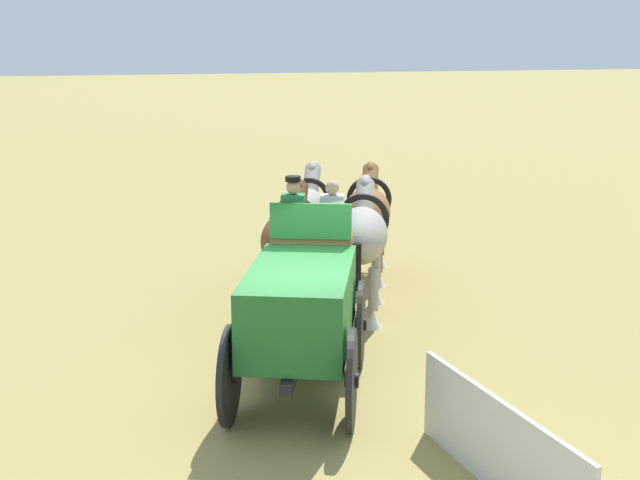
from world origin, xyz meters
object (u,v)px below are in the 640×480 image
(draft_horse_rear_off, at_px, (361,237))
(draft_horse_lead_near, at_px, (306,212))
(draft_horse_lead_off, at_px, (367,213))
(show_wagon, at_px, (302,304))
(draft_horse_rear_near, at_px, (290,239))

(draft_horse_rear_off, height_order, draft_horse_lead_near, draft_horse_rear_off)
(draft_horse_lead_off, bearing_deg, show_wagon, 152.25)
(draft_horse_rear_near, bearing_deg, draft_horse_lead_off, -48.28)
(draft_horse_lead_near, bearing_deg, draft_horse_lead_off, -112.42)
(show_wagon, relative_size, draft_horse_rear_near, 1.90)
(show_wagon, bearing_deg, draft_horse_rear_near, -11.35)
(draft_horse_lead_near, bearing_deg, draft_horse_rear_off, -175.30)
(show_wagon, relative_size, draft_horse_lead_off, 1.89)
(draft_horse_rear_near, height_order, draft_horse_lead_near, draft_horse_rear_near)
(show_wagon, bearing_deg, draft_horse_rear_off, -32.09)
(show_wagon, height_order, draft_horse_rear_near, show_wagon)
(show_wagon, height_order, draft_horse_rear_off, show_wagon)
(draft_horse_lead_near, bearing_deg, show_wagon, 164.30)
(show_wagon, relative_size, draft_horse_rear_off, 1.90)
(show_wagon, distance_m, draft_horse_rear_near, 3.61)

